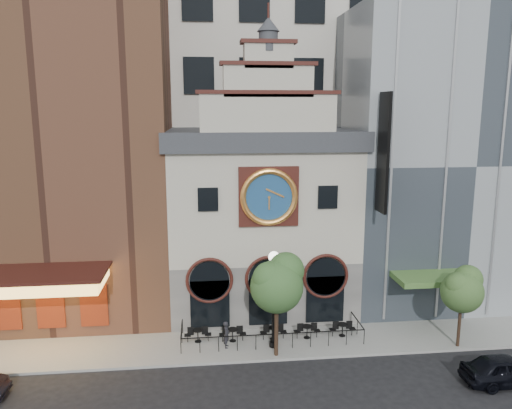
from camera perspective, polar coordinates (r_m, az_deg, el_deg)
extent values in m
plane|color=black|center=(28.82, 2.46, -17.49)|extent=(120.00, 120.00, 0.00)
cube|color=gray|center=(30.99, 1.74, -15.19)|extent=(44.00, 5.00, 0.15)
cube|color=#605E5B|center=(35.22, 0.51, -8.22)|extent=(12.00, 8.00, 4.00)
cube|color=beige|center=(33.81, 0.52, 0.61)|extent=(12.00, 8.00, 7.00)
cube|color=#2D3035|center=(33.32, 0.53, 7.57)|extent=(12.60, 8.60, 1.20)
cube|color=#3A1611|center=(29.67, 1.45, 0.91)|extent=(3.60, 0.25, 3.60)
cylinder|color=navy|center=(29.53, 1.49, 0.86)|extent=(3.10, 0.12, 3.10)
torus|color=#F19D47|center=(29.46, 1.51, 0.84)|extent=(3.46, 0.36, 3.46)
cylinder|color=#2D3035|center=(29.92, 1.41, 18.11)|extent=(1.10, 1.10, 1.10)
cone|color=#2D3035|center=(30.05, 1.42, 19.91)|extent=(1.30, 1.30, 0.80)
cube|color=brown|center=(36.20, -21.01, 8.55)|extent=(14.00, 12.00, 25.00)
cube|color=#FFBF59|center=(30.29, -23.57, -8.03)|extent=(7.00, 3.40, 0.70)
cube|color=#3A1611|center=(30.15, -23.64, -7.22)|extent=(7.40, 3.80, 0.15)
cube|color=maroon|center=(32.50, -22.41, -10.77)|extent=(5.60, 0.15, 2.60)
cube|color=gray|center=(39.07, 19.53, 5.09)|extent=(14.00, 12.00, 20.00)
cube|color=#4D7836|center=(32.78, 19.46, -7.96)|extent=(4.50, 2.40, 0.35)
cube|color=black|center=(30.05, 14.35, 5.70)|extent=(0.18, 1.60, 7.00)
cube|color=beige|center=(45.63, -1.33, 18.88)|extent=(20.00, 16.00, 40.00)
cylinder|color=black|center=(30.44, -6.67, -14.06)|extent=(0.68, 0.68, 0.03)
cylinder|color=black|center=(30.60, -6.66, -14.69)|extent=(0.06, 0.06, 0.72)
cylinder|color=black|center=(30.35, -2.69, -14.07)|extent=(0.68, 0.68, 0.03)
cylinder|color=black|center=(30.51, -2.69, -14.70)|extent=(0.06, 0.06, 0.72)
cylinder|color=black|center=(30.58, 2.00, -13.87)|extent=(0.68, 0.68, 0.03)
cylinder|color=black|center=(30.73, 2.00, -14.50)|extent=(0.06, 0.06, 0.72)
cylinder|color=black|center=(30.85, 5.87, -13.69)|extent=(0.68, 0.68, 0.03)
cylinder|color=black|center=(31.01, 5.85, -14.31)|extent=(0.06, 0.06, 0.72)
cylinder|color=black|center=(31.39, 9.86, -13.35)|extent=(0.68, 0.68, 0.03)
cylinder|color=black|center=(31.54, 9.84, -13.96)|extent=(0.06, 0.06, 0.72)
imported|color=black|center=(29.33, 26.74, -16.51)|extent=(4.53, 1.86, 1.54)
imported|color=black|center=(29.67, -3.39, -14.61)|extent=(0.44, 0.61, 1.57)
cylinder|color=black|center=(28.96, 2.02, -11.32)|extent=(0.19, 0.19, 5.20)
cylinder|color=black|center=(29.97, 1.99, -15.65)|extent=(0.46, 0.46, 0.31)
sphere|color=white|center=(28.01, 2.06, -6.00)|extent=(0.62, 0.62, 0.62)
sphere|color=#286227|center=(28.63, 0.77, -9.91)|extent=(0.58, 0.58, 0.58)
sphere|color=#286227|center=(28.73, 3.29, -9.85)|extent=(0.58, 0.58, 0.58)
cylinder|color=#382619|center=(28.46, 2.34, -14.00)|extent=(0.22, 0.22, 3.14)
sphere|color=#2F5723|center=(27.51, 2.38, -9.34)|extent=(2.92, 2.92, 2.92)
sphere|color=#2F5723|center=(27.65, 3.45, -7.52)|extent=(2.02, 2.02, 2.02)
sphere|color=#2F5723|center=(27.05, 1.51, -8.43)|extent=(1.79, 1.79, 1.79)
cylinder|color=#382619|center=(31.79, 22.20, -12.64)|extent=(0.18, 0.18, 2.57)
sphere|color=#365A23|center=(31.06, 22.47, -9.21)|extent=(2.39, 2.39, 2.39)
sphere|color=#365A23|center=(31.30, 23.06, -7.86)|extent=(1.65, 1.65, 1.65)
sphere|color=#365A23|center=(30.59, 22.09, -8.58)|extent=(1.47, 1.47, 1.47)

